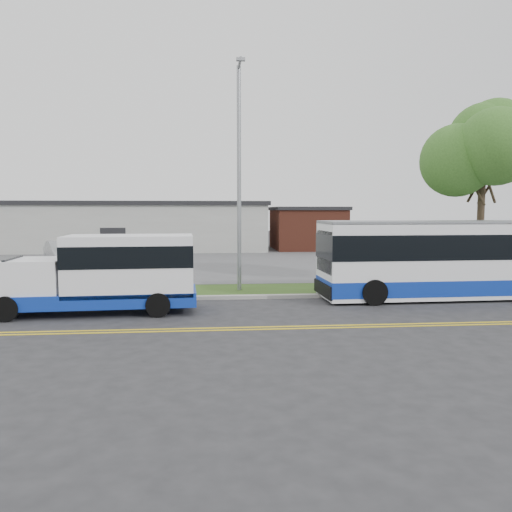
{
  "coord_description": "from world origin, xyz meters",
  "views": [
    {
      "loc": [
        1.76,
        -18.67,
        3.51
      ],
      "look_at": [
        3.7,
        2.51,
        1.6
      ],
      "focal_mm": 35.0,
      "sensor_mm": 36.0,
      "label": 1
    }
  ],
  "objects": [
    {
      "name": "ground",
      "position": [
        0.0,
        0.0,
        0.0
      ],
      "size": [
        140.0,
        140.0,
        0.0
      ],
      "primitive_type": "plane",
      "color": "#28282B",
      "rests_on": "ground"
    },
    {
      "name": "verge",
      "position": [
        0.0,
        2.9,
        0.05
      ],
      "size": [
        80.0,
        3.3,
        0.1
      ],
      "primitive_type": "cube",
      "color": "#324918",
      "rests_on": "ground"
    },
    {
      "name": "tree_east",
      "position": [
        14.0,
        3.0,
        6.2
      ],
      "size": [
        5.2,
        5.2,
        8.33
      ],
      "color": "#35261D",
      "rests_on": "verge"
    },
    {
      "name": "transit_bus",
      "position": [
        11.78,
        0.6,
        1.59
      ],
      "size": [
        11.36,
        2.96,
        3.14
      ],
      "rotation": [
        0.0,
        0.0,
        0.02
      ],
      "color": "white",
      "rests_on": "ground"
    },
    {
      "name": "lane_line_north",
      "position": [
        0.0,
        -3.85,
        0.01
      ],
      "size": [
        70.0,
        0.12,
        0.01
      ],
      "primitive_type": "cube",
      "color": "gold",
      "rests_on": "ground"
    },
    {
      "name": "grocery_bag_right",
      "position": [
        -4.57,
        2.15,
        0.26
      ],
      "size": [
        0.32,
        0.32,
        0.32
      ],
      "primitive_type": "sphere",
      "color": "white",
      "rests_on": "verge"
    },
    {
      "name": "streetlight_near",
      "position": [
        3.0,
        2.73,
        5.23
      ],
      "size": [
        0.35,
        1.53,
        9.5
      ],
      "color": "gray",
      "rests_on": "verge"
    },
    {
      "name": "shuttle_bus",
      "position": [
        -1.71,
        -1.13,
        1.43
      ],
      "size": [
        7.12,
        2.68,
        2.68
      ],
      "rotation": [
        0.0,
        0.0,
        0.05
      ],
      "color": "#0E2E9D",
      "rests_on": "ground"
    },
    {
      "name": "curb",
      "position": [
        0.0,
        1.1,
        0.07
      ],
      "size": [
        80.0,
        0.3,
        0.15
      ],
      "primitive_type": "cube",
      "color": "#9E9B93",
      "rests_on": "ground"
    },
    {
      "name": "brick_wing",
      "position": [
        10.5,
        26.0,
        1.96
      ],
      "size": [
        6.3,
        7.3,
        3.9
      ],
      "color": "brown",
      "rests_on": "ground"
    },
    {
      "name": "grocery_bag_left",
      "position": [
        -5.17,
        1.65,
        0.26
      ],
      "size": [
        0.32,
        0.32,
        0.32
      ],
      "primitive_type": "sphere",
      "color": "white",
      "rests_on": "verge"
    },
    {
      "name": "parking_lot",
      "position": [
        0.0,
        17.0,
        0.05
      ],
      "size": [
        80.0,
        25.0,
        0.1
      ],
      "primitive_type": "cube",
      "color": "#4C4C4F",
      "rests_on": "ground"
    },
    {
      "name": "commercial_building",
      "position": [
        -6.0,
        27.0,
        2.18
      ],
      "size": [
        25.4,
        10.4,
        4.35
      ],
      "color": "#9E9E99",
      "rests_on": "ground"
    },
    {
      "name": "parked_car_a",
      "position": [
        -6.98,
        12.08,
        0.92
      ],
      "size": [
        3.71,
        5.22,
        1.63
      ],
      "primitive_type": "imported",
      "rotation": [
        0.0,
        0.0,
        0.45
      ],
      "color": "#9EA1A5",
      "rests_on": "parking_lot"
    },
    {
      "name": "lane_line_south",
      "position": [
        0.0,
        -4.15,
        0.01
      ],
      "size": [
        70.0,
        0.12,
        0.01
      ],
      "primitive_type": "cube",
      "color": "gold",
      "rests_on": "ground"
    },
    {
      "name": "pedestrian",
      "position": [
        -4.87,
        1.9,
        0.92
      ],
      "size": [
        0.71,
        0.68,
        1.64
      ],
      "primitive_type": "imported",
      "rotation": [
        0.0,
        0.0,
        3.82
      ],
      "color": "black",
      "rests_on": "verge"
    }
  ]
}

